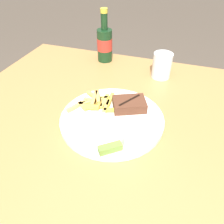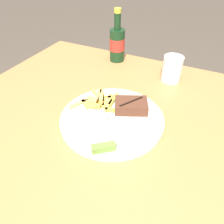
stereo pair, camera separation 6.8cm
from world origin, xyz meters
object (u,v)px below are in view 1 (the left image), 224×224
(coleslaw_cup, at_px, (134,133))
(steak_portion, at_px, (129,104))
(beer_bottle, at_px, (105,43))
(dinner_plate, at_px, (112,119))
(dipping_sauce_cup, at_px, (101,120))
(fork_utensil, at_px, (88,109))
(drinking_glass, at_px, (162,65))
(pickle_spear, at_px, (110,148))

(coleslaw_cup, bearing_deg, steak_portion, 109.44)
(steak_portion, bearing_deg, beer_bottle, 121.34)
(dinner_plate, bearing_deg, dipping_sauce_cup, -117.55)
(coleslaw_cup, height_order, dipping_sauce_cup, coleslaw_cup)
(dinner_plate, bearing_deg, coleslaw_cup, -41.95)
(beer_bottle, bearing_deg, fork_utensil, -78.00)
(dipping_sauce_cup, xyz_separation_m, fork_utensil, (-0.07, 0.05, -0.01))
(steak_portion, bearing_deg, dipping_sauce_cup, -120.83)
(coleslaw_cup, relative_size, fork_utensil, 0.51)
(beer_bottle, bearing_deg, dipping_sauce_cup, -71.58)
(drinking_glass, bearing_deg, beer_bottle, 165.34)
(dinner_plate, height_order, steak_portion, steak_portion)
(steak_portion, distance_m, coleslaw_cup, 0.15)
(pickle_spear, distance_m, drinking_glass, 0.47)
(beer_bottle, distance_m, drinking_glass, 0.29)
(dipping_sauce_cup, xyz_separation_m, drinking_glass, (0.13, 0.38, 0.02))
(steak_portion, bearing_deg, fork_utensil, -158.43)
(dinner_plate, relative_size, pickle_spear, 5.13)
(steak_portion, xyz_separation_m, dipping_sauce_cup, (-0.06, -0.10, -0.00))
(fork_utensil, height_order, beer_bottle, beer_bottle)
(coleslaw_cup, distance_m, fork_utensil, 0.20)
(steak_portion, distance_m, beer_bottle, 0.41)
(dinner_plate, bearing_deg, fork_utensil, 172.83)
(dinner_plate, distance_m, dipping_sauce_cup, 0.05)
(coleslaw_cup, distance_m, dipping_sauce_cup, 0.12)
(dinner_plate, distance_m, pickle_spear, 0.14)
(dinner_plate, distance_m, coleslaw_cup, 0.13)
(coleslaw_cup, height_order, drinking_glass, drinking_glass)
(dipping_sauce_cup, relative_size, pickle_spear, 0.81)
(dinner_plate, xyz_separation_m, dipping_sauce_cup, (-0.02, -0.04, 0.02))
(coleslaw_cup, bearing_deg, pickle_spear, -133.03)
(steak_portion, relative_size, fork_utensil, 0.94)
(fork_utensil, relative_size, drinking_glass, 1.30)
(fork_utensil, bearing_deg, dipping_sauce_cup, -31.71)
(steak_portion, xyz_separation_m, pickle_spear, (0.00, -0.20, -0.01))
(coleslaw_cup, bearing_deg, fork_utensil, 152.63)
(pickle_spear, bearing_deg, dipping_sauce_cup, 123.73)
(beer_bottle, bearing_deg, pickle_spear, -68.69)
(coleslaw_cup, height_order, fork_utensil, coleslaw_cup)
(coleslaw_cup, height_order, beer_bottle, beer_bottle)
(coleslaw_cup, xyz_separation_m, fork_utensil, (-0.18, 0.09, -0.03))
(dipping_sauce_cup, distance_m, pickle_spear, 0.11)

